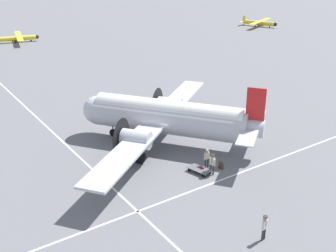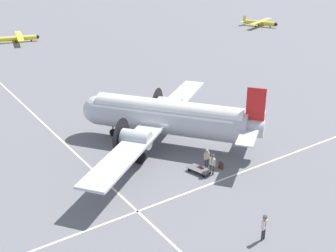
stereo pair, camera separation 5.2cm
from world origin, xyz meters
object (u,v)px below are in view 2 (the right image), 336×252
at_px(suitcase_near_door, 202,169).
at_px(airliner_main, 163,117).
at_px(light_aircraft_distant, 19,38).
at_px(passenger_boarding, 207,156).
at_px(ramp_agent, 212,162).
at_px(light_aircraft_taxiing, 260,23).
at_px(crew_foreground, 264,225).
at_px(baggage_cart, 200,169).
at_px(suitcase_upright_spare, 221,166).

bearing_deg(suitcase_near_door, airliner_main, -3.93).
bearing_deg(light_aircraft_distant, passenger_boarding, -79.61).
relative_size(ramp_agent, light_aircraft_taxiing, 0.16).
xyz_separation_m(crew_foreground, ramp_agent, (7.92, -2.61, 0.02)).
xyz_separation_m(passenger_boarding, baggage_cart, (-0.33, 0.96, -0.73)).
xyz_separation_m(crew_foreground, baggage_cart, (8.67, -1.98, -0.78)).
relative_size(suitcase_near_door, suitcase_upright_spare, 0.87).
relative_size(ramp_agent, suitcase_upright_spare, 2.95).
bearing_deg(suitcase_near_door, light_aircraft_distant, -2.80).
relative_size(light_aircraft_distant, light_aircraft_taxiing, 0.97).
xyz_separation_m(suitcase_upright_spare, light_aircraft_distant, (59.16, -1.27, 0.56)).
xyz_separation_m(suitcase_near_door, baggage_cart, (0.00, 0.21, 0.04)).
relative_size(crew_foreground, suitcase_near_door, 3.34).
bearing_deg(ramp_agent, suitcase_upright_spare, -84.87).
bearing_deg(passenger_boarding, airliner_main, -80.61).
height_order(suitcase_upright_spare, light_aircraft_taxiing, light_aircraft_taxiing).
relative_size(crew_foreground, suitcase_upright_spare, 2.91).
bearing_deg(suitcase_upright_spare, baggage_cart, 76.10).
height_order(baggage_cart, light_aircraft_distant, light_aircraft_distant).
distance_m(passenger_boarding, light_aircraft_distant, 58.43).
bearing_deg(suitcase_upright_spare, crew_foreground, 155.25).
height_order(crew_foreground, suitcase_near_door, crew_foreground).
height_order(airliner_main, suitcase_near_door, airliner_main).
bearing_deg(passenger_boarding, crew_foreground, 77.96).
relative_size(airliner_main, passenger_boarding, 13.03).
relative_size(passenger_boarding, suitcase_near_door, 3.24).
height_order(crew_foreground, baggage_cart, crew_foreground).
height_order(passenger_boarding, ramp_agent, ramp_agent).
bearing_deg(airliner_main, light_aircraft_taxiing, -89.90).
height_order(passenger_boarding, suitcase_near_door, passenger_boarding).
bearing_deg(crew_foreground, light_aircraft_taxiing, -146.25).
relative_size(crew_foreground, light_aircraft_taxiing, 0.16).
bearing_deg(light_aircraft_distant, suitcase_near_door, -80.33).
bearing_deg(suitcase_near_door, crew_foreground, 165.83).
bearing_deg(light_aircraft_distant, baggage_cart, -80.54).
distance_m(suitcase_upright_spare, light_aircraft_distant, 59.18).
distance_m(crew_foreground, ramp_agent, 8.34).
relative_size(baggage_cart, light_aircraft_taxiing, 0.19).
distance_m(suitcase_near_door, light_aircraft_distant, 58.79).
bearing_deg(suitcase_upright_spare, light_aircraft_distant, -1.23).
bearing_deg(airliner_main, passenger_boarding, 146.64).
xyz_separation_m(suitcase_near_door, suitcase_upright_spare, (-0.45, -1.60, 0.04)).
bearing_deg(suitcase_upright_spare, light_aircraft_taxiing, -48.28).
distance_m(light_aircraft_distant, light_aircraft_taxiing, 51.96).
relative_size(suitcase_upright_spare, light_aircraft_distant, 0.06).
distance_m(suitcase_near_door, baggage_cart, 0.21).
height_order(suitcase_near_door, light_aircraft_distant, light_aircraft_distant).
relative_size(passenger_boarding, baggage_cart, 0.80).
relative_size(ramp_agent, suitcase_near_door, 3.39).
bearing_deg(baggage_cart, suitcase_near_door, -104.48).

